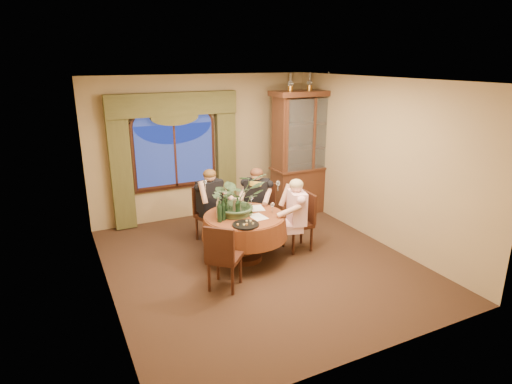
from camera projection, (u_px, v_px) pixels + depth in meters
name	position (u px, v px, depth m)	size (l,w,h in m)	color
floor	(260.00, 262.00, 6.76)	(5.00, 5.00, 0.00)	black
wall_back	(203.00, 147.00, 8.48)	(4.50, 4.50, 0.00)	#9A855D
wall_right	(378.00, 162.00, 7.28)	(5.00, 5.00, 0.00)	#9A855D
ceiling	(260.00, 80.00, 5.92)	(5.00, 5.00, 0.00)	white
window	(175.00, 156.00, 8.19)	(1.62, 0.10, 1.32)	navy
arched_transom	(173.00, 115.00, 7.96)	(1.60, 0.06, 0.44)	navy
drapery_left	(121.00, 168.00, 7.75)	(0.38, 0.14, 2.32)	#43431F
drapery_right	(226.00, 157.00, 8.62)	(0.38, 0.14, 2.32)	#43431F
swag_valance	(173.00, 104.00, 7.83)	(2.45, 0.16, 0.42)	#43431F
dining_table	(245.00, 237.00, 6.77)	(1.36, 1.36, 0.75)	maroon
china_cabinet	(307.00, 153.00, 8.71)	(1.53, 0.60, 2.49)	#391C11
oil_lamp_left	(291.00, 82.00, 8.10)	(0.11, 0.11, 0.34)	#A5722D
oil_lamp_center	(310.00, 81.00, 8.28)	(0.11, 0.11, 0.34)	#A5722D
oil_lamp_right	(328.00, 81.00, 8.47)	(0.11, 0.11, 0.34)	#A5722D
chair_right	(298.00, 222.00, 7.10)	(0.42, 0.42, 0.96)	black
chair_back_right	(261.00, 212.00, 7.57)	(0.42, 0.42, 0.96)	black
chair_back	(210.00, 215.00, 7.44)	(0.42, 0.42, 0.96)	black
chair_front_left	(225.00, 256.00, 5.89)	(0.42, 0.42, 0.96)	black
person_pink	(297.00, 217.00, 6.85)	(0.46, 0.42, 1.29)	beige
person_back	(210.00, 206.00, 7.36)	(0.47, 0.43, 1.31)	black
person_scarf	(257.00, 204.00, 7.48)	(0.47, 0.43, 1.30)	black
stoneware_vase	(237.00, 206.00, 6.67)	(0.14, 0.14, 0.26)	gray
centerpiece_plant	(236.00, 178.00, 6.56)	(0.87, 0.97, 0.76)	#3B5936
olive_bowl	(247.00, 214.00, 6.63)	(0.17, 0.17, 0.05)	#4D6035
cheese_platter	(246.00, 225.00, 6.24)	(0.39, 0.39, 0.02)	black
wine_bottle_0	(219.00, 211.00, 6.33)	(0.07, 0.07, 0.33)	black
wine_bottle_1	(223.00, 210.00, 6.40)	(0.07, 0.07, 0.33)	black
wine_bottle_2	(238.00, 208.00, 6.47)	(0.07, 0.07, 0.33)	black
wine_bottle_3	(219.00, 208.00, 6.50)	(0.07, 0.07, 0.33)	tan
wine_bottle_4	(225.00, 204.00, 6.64)	(0.07, 0.07, 0.33)	black
tasting_paper_0	(258.00, 217.00, 6.57)	(0.21, 0.30, 0.00)	white
tasting_paper_1	(257.00, 208.00, 6.96)	(0.21, 0.30, 0.00)	white
wine_glass_person_pink	(272.00, 208.00, 6.72)	(0.07, 0.07, 0.18)	silver
wine_glass_person_back	(227.00, 203.00, 6.95)	(0.07, 0.07, 0.18)	silver
wine_glass_person_scarf	(251.00, 201.00, 7.04)	(0.07, 0.07, 0.18)	silver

